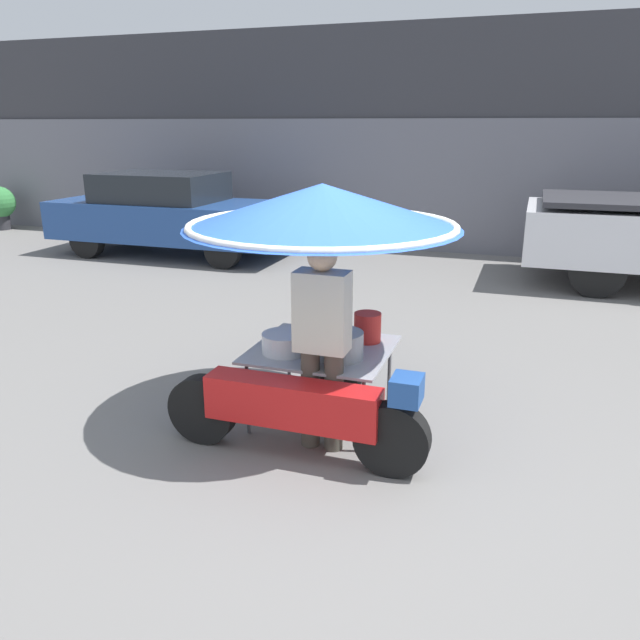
{
  "coord_description": "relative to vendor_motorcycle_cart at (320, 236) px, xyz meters",
  "views": [
    {
      "loc": [
        1.1,
        -3.94,
        2.32
      ],
      "look_at": [
        -0.38,
        0.42,
        0.86
      ],
      "focal_mm": 35.0,
      "sensor_mm": 36.0,
      "label": 1
    }
  ],
  "objects": [
    {
      "name": "vendor_motorcycle_cart",
      "position": [
        0.0,
        0.0,
        0.0
      ],
      "size": [
        2.09,
        2.09,
        1.9
      ],
      "color": "black",
      "rests_on": "ground"
    },
    {
      "name": "ground_plane",
      "position": [
        0.38,
        -0.41,
        -1.52
      ],
      "size": [
        36.0,
        36.0,
        0.0
      ],
      "primitive_type": "plane",
      "color": "slate"
    },
    {
      "name": "shopfront_building",
      "position": [
        0.38,
        8.39,
        0.49
      ],
      "size": [
        28.0,
        2.06,
        4.03
      ],
      "color": "#38383D",
      "rests_on": "ground"
    },
    {
      "name": "vendor_person",
      "position": [
        0.15,
        -0.39,
        -0.65
      ],
      "size": [
        0.38,
        0.22,
        1.55
      ],
      "color": "#4C473D",
      "rests_on": "ground"
    },
    {
      "name": "parked_car",
      "position": [
        -4.74,
        5.5,
        -0.75
      ],
      "size": [
        4.38,
        1.71,
        1.47
      ],
      "color": "black",
      "rests_on": "ground"
    }
  ]
}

